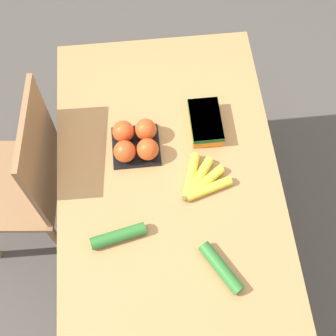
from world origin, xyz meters
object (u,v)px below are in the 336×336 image
Objects in this scene: tomato_pack at (135,141)px; carrot_bag at (205,122)px; cucumber_near at (118,236)px; banana_bunch at (200,182)px; chair at (25,180)px; cucumber_far at (221,268)px.

tomato_pack is 0.28m from carrot_bag.
cucumber_near is (-0.35, 0.08, -0.02)m from tomato_pack.
banana_bunch is 0.96× the size of cucumber_near.
tomato_pack is 0.36m from cucumber_near.
banana_bunch is 0.28m from tomato_pack.
tomato_pack is at bearing 93.47° from chair.
carrot_bag reaches higher than cucumber_near.
cucumber_far is (-0.51, -0.72, 0.25)m from chair.
cucumber_far is at bearing 60.50° from chair.
cucumber_near is (-0.41, 0.35, -0.01)m from carrot_bag.
banana_bunch is at bearing 4.78° from cucumber_far.
banana_bunch is at bearing 80.16° from chair.
tomato_pack reaches higher than banana_bunch.
tomato_pack is at bearing 26.48° from cucumber_far.
tomato_pack reaches higher than cucumber_near.
banana_bunch is at bearing -128.72° from tomato_pack.
cucumber_far is (-0.55, 0.02, -0.01)m from carrot_bag.
banana_bunch is 0.24m from carrot_bag.
tomato_pack is 0.91× the size of cucumber_near.
cucumber_far is at bearing -113.57° from cucumber_near.
chair is 5.45× the size of tomato_pack.
tomato_pack is at bearing 51.28° from banana_bunch.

